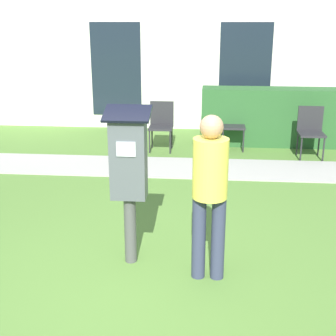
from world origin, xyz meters
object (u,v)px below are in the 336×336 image
Objects in this scene: outdoor_chair_left at (161,122)px; outdoor_chair_right at (311,128)px; parking_meter at (129,166)px; outdoor_chair_middle at (233,121)px; person_standing at (210,186)px.

outdoor_chair_right is (2.68, -0.27, 0.00)m from outdoor_chair_left.
outdoor_chair_left is at bearing 91.68° from parking_meter.
parking_meter is at bearing -92.99° from outdoor_chair_middle.
person_standing is 1.76× the size of outdoor_chair_middle.
outdoor_chair_middle is (1.21, 4.50, -0.49)m from parking_meter.
person_standing is (0.78, -0.24, -0.09)m from parking_meter.
outdoor_chair_right is at bearing -20.85° from outdoor_chair_left.
parking_meter is at bearing 142.06° from person_standing.
outdoor_chair_left is 1.00× the size of outdoor_chair_middle.
outdoor_chair_left is at bearing -159.19° from outdoor_chair_middle.
outdoor_chair_middle is 1.42m from outdoor_chair_right.
outdoor_chair_right is at bearing 57.62° from parking_meter.
parking_meter reaches higher than person_standing.
outdoor_chair_middle is 1.00× the size of outdoor_chair_right.
person_standing reaches higher than outdoor_chair_right.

